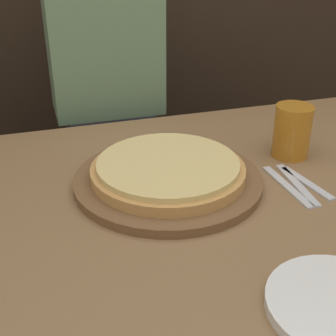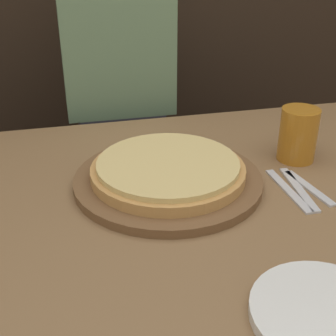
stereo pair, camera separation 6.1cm
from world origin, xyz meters
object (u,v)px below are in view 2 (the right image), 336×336
Objects in this scene: dinner_plate at (326,314)px; dinner_knife at (299,189)px; pizza_on_board at (168,174)px; spoon at (309,188)px; fork at (288,190)px; diner_person at (120,123)px; beer_glass at (298,132)px.

dinner_plate is 0.38m from dinner_knife.
dinner_knife is at bearing -18.62° from pizza_on_board.
spoon is (0.29, -0.09, -0.02)m from pizza_on_board.
fork is 0.14× the size of diner_person.
fork is at bearing -121.73° from beer_glass.
diner_person is (-0.32, 0.65, -0.08)m from spoon.
beer_glass is at bearing 75.18° from spoon.
dinner_plate is at bearing -80.89° from diner_person.
dinner_plate is at bearing -107.94° from fork.
spoon is 0.12× the size of diner_person.
fork is 1.17× the size of spoon.
diner_person is at bearing 125.36° from beer_glass.
dinner_knife is at bearing -113.82° from beer_glass.
diner_person is (-0.36, 0.51, -0.14)m from beer_glass.
dinner_plate is 1.39× the size of spoon.
beer_glass is 0.16m from spoon.
beer_glass reaches higher than spoon.
dinner_plate reaches higher than dinner_knife.
dinner_knife is (0.27, -0.09, -0.02)m from pizza_on_board.
diner_person reaches higher than spoon.
pizza_on_board is at bearing 106.52° from dinner_plate.
beer_glass is at bearing -54.64° from diner_person.
fork is (0.11, 0.35, -0.01)m from dinner_plate.
fork is 0.05m from spoon.
beer_glass reaches higher than fork.
dinner_plate is 1.18× the size of dinner_knife.
diner_person reaches higher than dinner_knife.
dinner_plate is (-0.20, -0.49, -0.06)m from beer_glass.
diner_person is at bearing 99.11° from dinner_plate.
spoon is at bearing -63.54° from diner_person.
dinner_knife is (0.14, 0.35, -0.01)m from dinner_plate.
pizza_on_board is 2.21× the size of fork.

